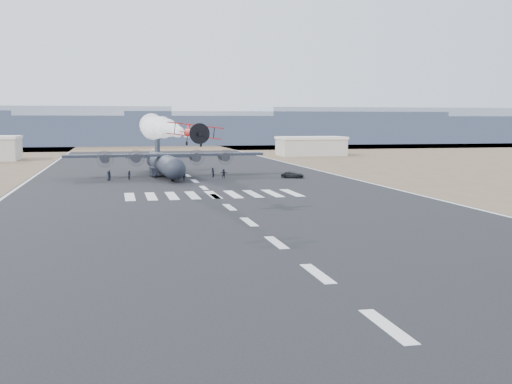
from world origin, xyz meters
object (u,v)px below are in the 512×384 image
object	(u,v)px
crew_a	(155,174)
crew_h	(129,175)
hangar_right	(311,146)
crew_b	(213,173)
aerobatic_biplane	(194,132)
crew_c	(170,175)
crew_d	(184,176)
crew_f	(224,174)
support_vehicle	(293,175)
transport_aircraft	(164,162)
crew_g	(109,175)
crew_e	(108,176)

from	to	relation	value
crew_a	crew_h	xyz separation A→B (m)	(-4.77, 0.13, -0.08)
hangar_right	crew_a	bearing A→B (deg)	-126.00
hangar_right	crew_b	world-z (taller)	hangar_right
aerobatic_biplane	crew_c	bearing A→B (deg)	84.49
crew_b	crew_a	bearing A→B (deg)	-93.50
crew_d	aerobatic_biplane	bearing A→B (deg)	-105.29
crew_a	crew_f	bearing A→B (deg)	18.87
support_vehicle	aerobatic_biplane	bearing A→B (deg)	176.65
aerobatic_biplane	crew_d	size ratio (longest dim) A/B	3.94
crew_c	hangar_right	bearing A→B (deg)	-154.63
transport_aircraft	crew_b	world-z (taller)	transport_aircraft
hangar_right	crew_g	size ratio (longest dim) A/B	12.05
crew_b	crew_d	size ratio (longest dim) A/B	1.15
crew_b	crew_e	distance (m)	19.63
crew_e	crew_h	bearing A→B (deg)	-74.85
aerobatic_biplane	crew_g	world-z (taller)	aerobatic_biplane
crew_e	crew_f	bearing A→B (deg)	-89.61
crew_a	crew_b	world-z (taller)	crew_b
crew_d	crew_f	bearing A→B (deg)	15.63
support_vehicle	crew_b	world-z (taller)	crew_b
aerobatic_biplane	crew_h	distance (m)	50.67
crew_d	crew_e	distance (m)	13.82
crew_c	crew_g	world-z (taller)	crew_g
crew_a	crew_c	world-z (taller)	crew_a
transport_aircraft	crew_e	bearing A→B (deg)	-150.49
hangar_right	support_vehicle	distance (m)	80.30
crew_c	support_vehicle	bearing A→B (deg)	141.94
support_vehicle	crew_g	xyz separation A→B (m)	(-34.02, 4.47, 0.24)
support_vehicle	crew_e	xyz separation A→B (m)	(-34.15, 2.11, 0.25)
aerobatic_biplane	crew_a	size ratio (longest dim) A/B	3.58
hangar_right	crew_b	bearing A→B (deg)	-120.40
aerobatic_biplane	crew_g	xyz separation A→B (m)	(-9.71, 50.80, -8.68)
crew_a	crew_d	distance (m)	6.53
crew_b	crew_h	size ratio (longest dim) A/B	1.15
aerobatic_biplane	crew_d	distance (m)	46.01
crew_b	crew_g	size ratio (longest dim) A/B	1.08
transport_aircraft	crew_g	xyz separation A→B (m)	(-10.47, -4.46, -2.00)
crew_d	crew_f	xyz separation A→B (m)	(7.94, 3.94, 0.06)
crew_a	crew_e	distance (m)	8.59
support_vehicle	crew_g	distance (m)	34.31
crew_a	crew_g	size ratio (longest dim) A/B	1.04
crew_c	crew_h	world-z (taller)	crew_h
hangar_right	crew_g	bearing A→B (deg)	-130.67
crew_d	hangar_right	bearing A→B (deg)	47.33
hangar_right	aerobatic_biplane	xyz separation A→B (m)	(-51.37, -121.90, 6.52)
aerobatic_biplane	crew_a	xyz separation A→B (m)	(-1.31, 49.40, -8.65)
crew_h	crew_d	bearing A→B (deg)	-154.32
crew_g	crew_b	bearing A→B (deg)	150.27
crew_a	crew_f	size ratio (longest dim) A/B	1.03
aerobatic_biplane	crew_b	xyz separation A→B (m)	(9.64, 50.77, -8.61)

